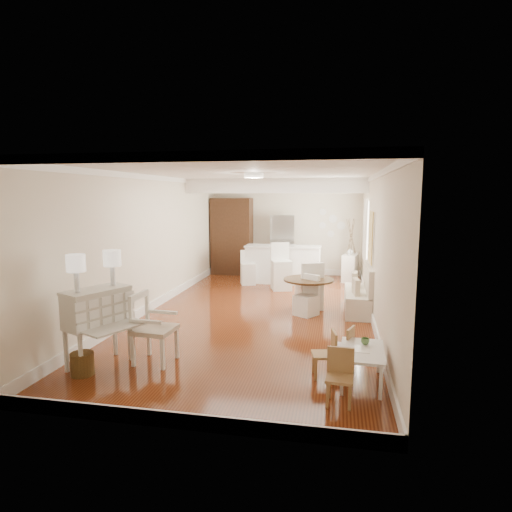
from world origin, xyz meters
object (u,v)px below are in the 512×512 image
(kids_table, at_px, (361,366))
(gustavian_armchair, at_px, (155,328))
(bar_stool_right, at_px, (281,267))
(sideboard, at_px, (350,268))
(breakfast_counter, at_px, (283,264))
(slip_chair_far, at_px, (309,285))
(bar_stool_left, at_px, (248,268))
(kids_chair_a, at_px, (324,354))
(dining_table, at_px, (308,295))
(pantry_cabinet, at_px, (232,236))
(wicker_basket, at_px, (82,364))
(secretary_bureau, at_px, (98,328))
(kids_chair_b, at_px, (342,346))
(fridge, at_px, (294,246))
(slip_chair_near, at_px, (306,295))
(kids_chair_c, at_px, (340,377))

(kids_table, bearing_deg, gustavian_armchair, 176.84)
(bar_stool_right, height_order, sideboard, bar_stool_right)
(kids_table, height_order, breakfast_counter, breakfast_counter)
(slip_chair_far, height_order, bar_stool_left, slip_chair_far)
(kids_chair_a, distance_m, sideboard, 6.65)
(dining_table, relative_size, pantry_cabinet, 0.44)
(wicker_basket, distance_m, bar_stool_left, 6.25)
(slip_chair_far, bearing_deg, breakfast_counter, -92.82)
(wicker_basket, bearing_deg, bar_stool_left, 81.06)
(secretary_bureau, bearing_deg, dining_table, 76.03)
(breakfast_counter, bearing_deg, pantry_cabinet, 147.57)
(kids_chair_b, relative_size, dining_table, 0.58)
(wicker_basket, bearing_deg, kids_table, 6.92)
(bar_stool_right, bearing_deg, breakfast_counter, 75.90)
(dining_table, bearing_deg, fridge, 100.08)
(slip_chair_near, xyz_separation_m, bar_stool_right, (-0.80, 2.24, 0.19))
(wicker_basket, xyz_separation_m, bar_stool_right, (1.93, 5.70, 0.44))
(kids_chair_a, distance_m, slip_chair_far, 3.48)
(dining_table, bearing_deg, gustavian_armchair, -122.53)
(bar_stool_right, height_order, pantry_cabinet, pantry_cabinet)
(slip_chair_far, distance_m, bar_stool_right, 1.89)
(wicker_basket, xyz_separation_m, fridge, (2.06, 7.61, 0.75))
(slip_chair_far, distance_m, breakfast_counter, 2.71)
(kids_chair_c, height_order, slip_chair_near, slip_chair_near)
(dining_table, xyz_separation_m, breakfast_counter, (-0.89, 2.86, 0.17))
(secretary_bureau, bearing_deg, kids_chair_a, 28.78)
(gustavian_armchair, xyz_separation_m, fridge, (1.28, 7.01, 0.40))
(kids_table, bearing_deg, kids_chair_c, -114.13)
(gustavian_armchair, distance_m, sideboard, 7.19)
(wicker_basket, bearing_deg, breakfast_counter, 74.16)
(bar_stool_left, distance_m, sideboard, 2.90)
(wicker_basket, height_order, kids_chair_a, kids_chair_a)
(wicker_basket, height_order, breakfast_counter, breakfast_counter)
(breakfast_counter, bearing_deg, kids_chair_b, -74.57)
(kids_chair_c, bearing_deg, kids_table, 69.40)
(gustavian_armchair, relative_size, bar_stool_right, 0.85)
(wicker_basket, bearing_deg, fridge, 74.84)
(breakfast_counter, bearing_deg, sideboard, 18.88)
(wicker_basket, relative_size, slip_chair_far, 0.30)
(bar_stool_left, bearing_deg, slip_chair_far, -70.55)
(kids_chair_c, xyz_separation_m, dining_table, (-0.63, 3.88, 0.02))
(kids_chair_b, bearing_deg, wicker_basket, -54.96)
(kids_chair_c, height_order, breakfast_counter, breakfast_counter)
(breakfast_counter, bearing_deg, fridge, 79.22)
(slip_chair_far, bearing_deg, bar_stool_right, -86.24)
(dining_table, relative_size, bar_stool_left, 1.12)
(slip_chair_near, xyz_separation_m, breakfast_counter, (-0.87, 3.10, 0.11))
(gustavian_armchair, relative_size, fridge, 0.56)
(fridge, xyz_separation_m, sideboard, (1.62, -0.43, -0.52))
(dining_table, relative_size, slip_chair_near, 1.26)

